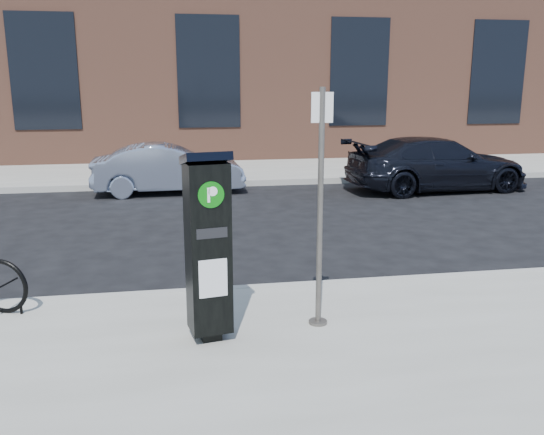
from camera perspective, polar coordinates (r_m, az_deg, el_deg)
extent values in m
plane|color=black|center=(7.59, -0.15, -7.73)|extent=(120.00, 120.00, 0.00)
cube|color=gray|center=(21.18, -6.43, 6.12)|extent=(60.00, 12.00, 0.15)
cube|color=#9E9B93|center=(7.55, -0.12, -7.25)|extent=(60.00, 0.12, 0.16)
cube|color=#9E9B93|center=(15.28, -5.11, 3.33)|extent=(60.00, 0.12, 0.16)
cube|color=brown|center=(24.04, -7.12, 16.33)|extent=(28.00, 10.00, 8.00)
cube|color=black|center=(19.35, -21.66, 13.28)|extent=(2.00, 0.06, 3.50)
cube|color=black|center=(19.00, -6.30, 14.13)|extent=(2.00, 0.06, 3.50)
cube|color=black|center=(19.94, 8.64, 14.03)|extent=(2.00, 0.06, 3.50)
cube|color=black|center=(22.01, 21.46, 13.21)|extent=(2.00, 0.06, 3.50)
cube|color=black|center=(6.08, -6.13, -11.35)|extent=(0.24, 0.24, 0.10)
cube|color=black|center=(5.76, -6.35, -3.07)|extent=(0.46, 0.42, 1.72)
cube|color=black|center=(5.57, -6.59, 5.87)|extent=(0.51, 0.47, 0.16)
cylinder|color=#07590B|center=(5.45, -6.06, 2.25)|extent=(0.25, 0.06, 0.25)
cube|color=white|center=(5.45, -6.06, 2.25)|extent=(0.09, 0.02, 0.14)
cube|color=silver|center=(5.67, -5.85, -6.02)|extent=(0.28, 0.06, 0.39)
cube|color=black|center=(5.53, -5.97, -1.56)|extent=(0.30, 0.06, 0.10)
cylinder|color=#5A534F|center=(6.42, 4.57, -10.27)|extent=(0.20, 0.20, 0.03)
cylinder|color=#5A534F|center=(6.03, 4.79, 0.67)|extent=(0.06, 0.06, 2.53)
cube|color=silver|center=(5.88, 4.99, 10.81)|extent=(0.22, 0.03, 0.30)
torus|color=black|center=(7.24, -25.19, -6.19)|extent=(0.63, 0.27, 0.65)
cylinder|color=black|center=(7.21, -23.60, -8.26)|extent=(0.03, 0.03, 0.13)
imported|color=#8591AA|center=(14.54, -10.23, 4.79)|extent=(3.75, 1.43, 1.22)
imported|color=black|center=(15.26, 16.00, 5.13)|extent=(4.78, 2.23, 1.35)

